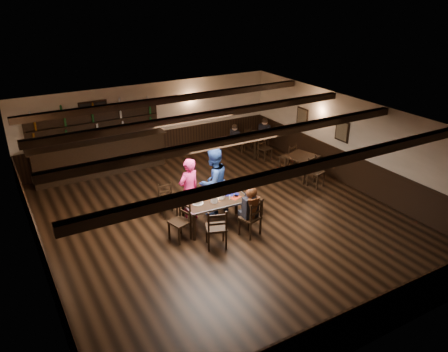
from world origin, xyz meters
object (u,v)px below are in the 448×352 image
chair_near_left (217,226)px  bar_counter (100,152)px  dining_table (216,203)px  chair_near_right (253,216)px  man_blue (213,182)px  woman_pink (189,190)px  cake (198,202)px

chair_near_left → bar_counter: (-1.14, 5.78, 0.13)m
dining_table → chair_near_left: 1.00m
chair_near_right → man_blue: bearing=99.9°
chair_near_left → woman_pink: size_ratio=0.59×
dining_table → bar_counter: 5.16m
cake → bar_counter: size_ratio=0.07×
dining_table → bar_counter: bearing=108.2°
chair_near_right → woman_pink: (-0.98, 1.51, 0.30)m
chair_near_left → dining_table: bearing=61.6°
chair_near_left → woman_pink: bearing=88.5°
chair_near_left → woman_pink: 1.57m
chair_near_right → man_blue: man_blue is taller
woman_pink → cake: size_ratio=5.98×
dining_table → woman_pink: (-0.43, 0.67, 0.19)m
bar_counter → chair_near_right: bearing=-69.4°
woman_pink → bar_counter: bearing=-88.9°
chair_near_left → chair_near_right: size_ratio=1.06×
chair_near_left → bar_counter: bar_counter is taller
dining_table → cake: 0.50m
dining_table → bar_counter: bar_counter is taller
chair_near_left → man_blue: 1.75m
chair_near_left → chair_near_right: 1.02m
man_blue → cake: 0.97m
woman_pink → dining_table: bearing=108.6°
cake → chair_near_right: bearing=-42.3°
chair_near_left → man_blue: bearing=63.9°
man_blue → woman_pink: bearing=-14.1°
bar_counter → chair_near_left: bearing=-78.8°
chair_near_right → man_blue: size_ratio=0.52×
chair_near_left → woman_pink: (0.04, 1.54, 0.27)m
woman_pink → cake: 0.58m
chair_near_left → woman_pink: woman_pink is taller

